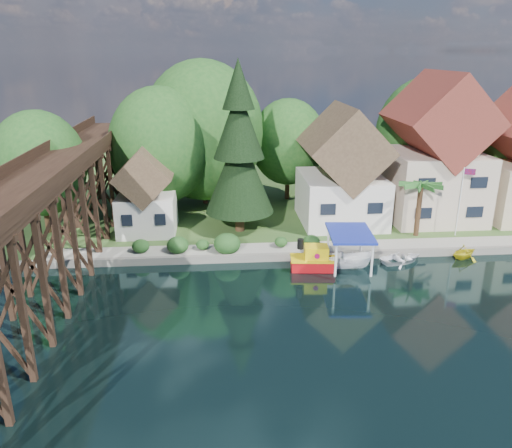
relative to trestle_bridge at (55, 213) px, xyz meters
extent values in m
plane|color=black|center=(16.00, -5.17, -5.35)|extent=(140.00, 140.00, 0.00)
cube|color=#2A4C1E|center=(16.00, 28.83, -5.10)|extent=(140.00, 52.00, 0.50)
cube|color=slate|center=(20.00, 2.83, -5.04)|extent=(60.00, 0.40, 0.62)
cube|color=gray|center=(22.00, 4.13, -4.82)|extent=(50.00, 2.60, 0.06)
cube|color=black|center=(0.00, -8.37, -1.35)|extent=(4.00, 0.36, 8.00)
cube|color=black|center=(0.00, -5.17, -1.35)|extent=(4.00, 0.36, 8.00)
cube|color=black|center=(0.00, -1.97, -1.35)|extent=(4.00, 0.36, 8.00)
cube|color=black|center=(0.00, 1.23, -1.35)|extent=(4.00, 0.36, 8.00)
cube|color=black|center=(0.00, 4.43, -1.35)|extent=(4.00, 0.36, 8.00)
cube|color=black|center=(0.00, 7.63, -1.35)|extent=(4.00, 0.36, 8.00)
cube|color=black|center=(0.00, 10.83, -1.35)|extent=(4.00, 0.36, 8.00)
cube|color=black|center=(0.00, 14.03, -1.35)|extent=(4.00, 0.36, 8.00)
cube|color=black|center=(0.00, 17.23, -1.35)|extent=(4.00, 0.36, 8.00)
cube|color=black|center=(0.00, 20.43, -1.35)|extent=(4.00, 0.36, 8.00)
cube|color=black|center=(-1.75, 0.83, 2.70)|extent=(0.35, 44.00, 0.35)
cube|color=black|center=(1.75, 0.83, 2.70)|extent=(0.35, 44.00, 0.35)
cube|color=black|center=(0.00, 0.83, 3.00)|extent=(4.00, 44.00, 0.30)
cube|color=black|center=(-2.00, 0.83, 3.55)|extent=(0.12, 44.00, 0.80)
cube|color=black|center=(2.00, 0.83, 3.55)|extent=(0.12, 44.00, 0.80)
cube|color=silver|center=(23.00, 10.83, -2.60)|extent=(7.50, 8.00, 4.50)
cube|color=#463425|center=(23.00, 10.83, 2.35)|extent=(7.64, 8.64, 7.64)
cube|color=black|center=(20.90, 6.79, -2.37)|extent=(1.35, 0.08, 1.00)
cube|color=black|center=(25.10, 6.79, -2.37)|extent=(1.35, 0.08, 1.00)
cube|color=#C4AE99|center=(32.00, 11.33, -1.60)|extent=(8.50, 8.50, 6.50)
cube|color=#5C231B|center=(32.00, 11.33, 4.71)|extent=(8.65, 9.18, 8.65)
cube|color=black|center=(29.62, 7.04, -1.27)|extent=(1.53, 0.08, 1.00)
cube|color=black|center=(34.38, 7.04, -1.27)|extent=(1.53, 0.08, 1.00)
cube|color=silver|center=(5.00, 9.33, -3.10)|extent=(5.00, 5.00, 3.50)
cube|color=#463425|center=(5.00, 9.33, 0.45)|extent=(5.09, 5.40, 5.09)
cube|color=black|center=(3.60, 6.79, -2.92)|extent=(0.90, 0.08, 1.00)
cube|color=black|center=(6.40, 6.79, -2.92)|extent=(0.90, 0.08, 1.00)
cylinder|color=#382314|center=(6.00, 13.83, -2.60)|extent=(0.50, 0.50, 4.50)
ellipsoid|color=#194719|center=(6.00, 13.83, 2.15)|extent=(4.40, 4.40, 5.06)
cylinder|color=#382314|center=(10.00, 17.83, -2.37)|extent=(0.50, 0.50, 4.95)
ellipsoid|color=#194719|center=(10.00, 17.83, 2.85)|extent=(5.00, 5.00, 5.75)
cylinder|color=#382314|center=(19.00, 18.83, -2.82)|extent=(0.50, 0.50, 4.05)
ellipsoid|color=#194719|center=(19.00, 18.83, 1.45)|extent=(4.00, 4.00, 4.60)
cylinder|color=#382314|center=(34.00, 18.83, -2.60)|extent=(0.50, 0.50, 4.50)
ellipsoid|color=#194719|center=(34.00, 18.83, 2.15)|extent=(4.60, 4.60, 5.29)
cylinder|color=#382314|center=(42.00, 14.83, -3.05)|extent=(0.50, 0.50, 3.60)
cylinder|color=#382314|center=(-4.00, 9.83, -2.82)|extent=(0.50, 0.50, 4.05)
ellipsoid|color=#194719|center=(-4.00, 9.83, 1.45)|extent=(4.00, 4.00, 4.60)
ellipsoid|color=#173C15|center=(8.00, 4.03, -4.08)|extent=(1.98, 1.98, 1.53)
ellipsoid|color=#173C15|center=(10.00, 4.33, -4.25)|extent=(1.54, 1.54, 1.19)
ellipsoid|color=#173C15|center=(12.00, 3.83, -4.00)|extent=(2.20, 2.20, 1.70)
ellipsoid|color=#173C15|center=(5.00, 4.23, -4.17)|extent=(1.76, 1.76, 1.36)
ellipsoid|color=#173C15|center=(16.50, 4.43, -4.25)|extent=(1.54, 1.54, 1.19)
ellipsoid|color=#173C15|center=(19.00, 4.13, -4.17)|extent=(1.76, 1.76, 1.36)
cylinder|color=#382314|center=(13.28, 8.90, -3.46)|extent=(0.83, 0.83, 2.78)
cone|color=black|center=(13.28, 8.90, 0.71)|extent=(6.11, 6.11, 7.41)
cone|color=black|center=(13.28, 8.90, 4.87)|extent=(4.44, 4.44, 6.02)
cone|color=black|center=(13.28, 8.90, 8.12)|extent=(2.78, 2.78, 4.17)
cylinder|color=#382314|center=(28.83, 6.34, -2.63)|extent=(0.44, 0.44, 4.44)
ellipsoid|color=#1B5120|center=(28.83, 6.34, -0.20)|extent=(3.72, 3.72, 1.01)
cylinder|color=white|center=(32.33, 6.06, -1.76)|extent=(0.09, 0.09, 6.18)
cube|color=#B70D0F|center=(32.78, 5.87, 0.97)|extent=(0.83, 0.37, 0.53)
cube|color=red|center=(18.57, 1.06, -4.96)|extent=(3.50, 2.08, 0.89)
cube|color=yellow|center=(18.57, 1.06, -4.48)|extent=(3.62, 2.20, 0.11)
cube|color=yellow|center=(18.79, 1.04, -4.01)|extent=(1.90, 1.50, 1.12)
cylinder|color=black|center=(17.57, 1.15, -3.28)|extent=(0.49, 0.49, 0.78)
cylinder|color=#A70C54|center=(18.73, 0.35, -4.01)|extent=(0.41, 0.13, 0.40)
cylinder|color=#A70C54|center=(18.85, 1.73, -4.01)|extent=(0.41, 0.13, 0.40)
cylinder|color=#A70C54|center=(19.68, 0.96, -4.01)|extent=(0.13, 0.41, 0.40)
imported|color=white|center=(25.95, 1.84, -4.98)|extent=(4.20, 3.57, 0.74)
imported|color=white|center=(21.31, 0.85, -4.62)|extent=(3.90, 1.74, 1.47)
cube|color=#18299D|center=(21.31, 0.85, -2.41)|extent=(3.61, 4.95, 0.18)
cylinder|color=white|center=(22.45, -1.31, -3.73)|extent=(0.18, 0.18, 2.64)
cylinder|color=white|center=(22.80, 2.79, -3.73)|extent=(0.18, 0.18, 2.64)
cylinder|color=white|center=(19.82, -1.09, -3.73)|extent=(0.18, 0.18, 2.64)
cylinder|color=white|center=(20.16, 3.01, -3.73)|extent=(0.18, 0.18, 2.64)
imported|color=gold|center=(31.24, 2.11, -4.69)|extent=(3.18, 3.01, 1.33)
camera|label=1|loc=(11.37, -33.98, 10.67)|focal=35.00mm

